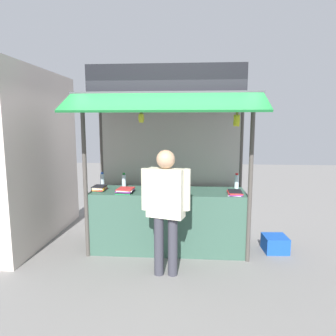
% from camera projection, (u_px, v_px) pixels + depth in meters
% --- Properties ---
extents(ground_plane, '(20.00, 20.00, 0.00)m').
position_uv_depth(ground_plane, '(168.00, 248.00, 4.79)').
color(ground_plane, slate).
extents(stall_counter, '(2.32, 0.70, 0.93)m').
position_uv_depth(stall_counter, '(168.00, 220.00, 4.72)').
color(stall_counter, '#385B4C').
rests_on(stall_counter, ground).
extents(stall_structure, '(2.52, 1.60, 2.71)m').
position_uv_depth(stall_structure, '(169.00, 143.00, 4.69)').
color(stall_structure, '#4C4742').
rests_on(stall_structure, ground).
extents(water_bottle_back_right, '(0.07, 0.07, 0.24)m').
position_uv_depth(water_bottle_back_right, '(237.00, 181.00, 4.80)').
color(water_bottle_back_right, silver).
rests_on(water_bottle_back_right, stall_counter).
extents(water_bottle_mid_right, '(0.07, 0.07, 0.23)m').
position_uv_depth(water_bottle_mid_right, '(124.00, 181.00, 4.89)').
color(water_bottle_mid_right, silver).
rests_on(water_bottle_mid_right, stall_counter).
extents(water_bottle_front_right, '(0.09, 0.09, 0.32)m').
position_uv_depth(water_bottle_front_right, '(153.00, 179.00, 4.84)').
color(water_bottle_front_right, silver).
rests_on(water_bottle_front_right, stall_counter).
extents(water_bottle_mid_left, '(0.07, 0.07, 0.24)m').
position_uv_depth(water_bottle_mid_left, '(102.00, 180.00, 4.94)').
color(water_bottle_mid_left, silver).
rests_on(water_bottle_mid_left, stall_counter).
extents(water_bottle_right, '(0.09, 0.09, 0.32)m').
position_uv_depth(water_bottle_right, '(165.00, 181.00, 4.66)').
color(water_bottle_right, silver).
rests_on(water_bottle_right, stall_counter).
extents(water_bottle_far_left, '(0.08, 0.08, 0.28)m').
position_uv_depth(water_bottle_far_left, '(164.00, 179.00, 4.89)').
color(water_bottle_far_left, silver).
rests_on(water_bottle_far_left, stall_counter).
extents(magazine_stack_left, '(0.22, 0.29, 0.05)m').
position_uv_depth(magazine_stack_left, '(235.00, 193.00, 4.41)').
color(magazine_stack_left, white).
rests_on(magazine_stack_left, stall_counter).
extents(magazine_stack_center, '(0.20, 0.26, 0.07)m').
position_uv_depth(magazine_stack_center, '(99.00, 188.00, 4.66)').
color(magazine_stack_center, green).
rests_on(magazine_stack_center, stall_counter).
extents(magazine_stack_front_left, '(0.26, 0.30, 0.07)m').
position_uv_depth(magazine_stack_front_left, '(125.00, 190.00, 4.52)').
color(magazine_stack_front_left, green).
rests_on(magazine_stack_front_left, stall_counter).
extents(banana_bunch_leftmost, '(0.11, 0.11, 0.32)m').
position_uv_depth(banana_bunch_leftmost, '(237.00, 120.00, 3.99)').
color(banana_bunch_leftmost, '#332D23').
extents(banana_bunch_inner_right, '(0.09, 0.09, 0.28)m').
position_uv_depth(banana_bunch_inner_right, '(141.00, 118.00, 4.08)').
color(banana_bunch_inner_right, '#332D23').
extents(vendor_person, '(0.62, 0.32, 1.63)m').
position_uv_depth(vendor_person, '(166.00, 201.00, 3.83)').
color(vendor_person, '#383842').
rests_on(vendor_person, ground).
extents(plastic_crate, '(0.37, 0.37, 0.24)m').
position_uv_depth(plastic_crate, '(275.00, 244.00, 4.67)').
color(plastic_crate, '#194CB2').
rests_on(plastic_crate, ground).
extents(neighbour_wall, '(0.20, 2.40, 2.80)m').
position_uv_depth(neighbour_wall, '(43.00, 157.00, 5.03)').
color(neighbour_wall, beige).
rests_on(neighbour_wall, ground).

